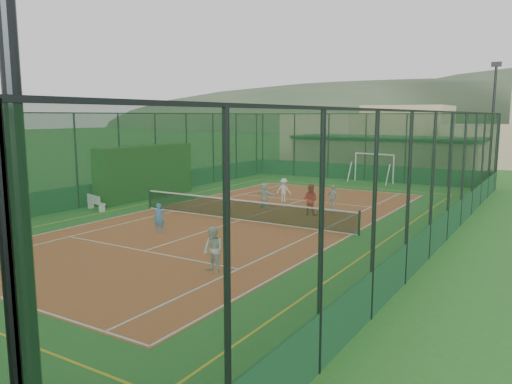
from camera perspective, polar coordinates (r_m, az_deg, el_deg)
ground at (r=23.50m, az=-1.71°, el=-3.22°), size 300.00×300.00×0.00m
court_slab at (r=23.50m, az=-1.71°, el=-3.21°), size 11.17×23.97×0.01m
tennis_net at (r=23.40m, az=-1.72°, el=-1.95°), size 11.67×0.12×1.06m
perimeter_fence at (r=23.11m, az=-1.74°, el=2.85°), size 18.12×34.12×5.00m
floodlight_se at (r=4.87m, az=-25.38°, el=-0.92°), size 0.60×0.26×8.25m
floodlight_ne at (r=36.03m, az=25.36°, el=6.72°), size 0.60×0.26×8.25m
clubhouse at (r=43.22m, az=14.57°, el=4.09°), size 15.20×7.20×3.15m
hedge_left at (r=30.25m, az=-12.46°, el=2.24°), size 1.07×7.11×3.11m
white_bench at (r=27.19m, az=-17.81°, el=-1.12°), size 1.53×0.79×0.83m
futsal_goal_far at (r=37.72m, az=13.32°, el=2.67°), size 3.32×1.48×2.07m
child_near_mid at (r=21.30m, az=-11.01°, el=-2.91°), size 0.54×0.50×1.24m
child_near_right at (r=15.67m, az=-4.92°, el=-6.60°), size 0.82×0.71×1.45m
child_far_left at (r=28.33m, az=3.19°, el=0.22°), size 0.91×0.58×1.34m
child_far_right at (r=26.24m, az=8.78°, el=-0.63°), size 0.79×0.47×1.27m
child_far_back at (r=26.49m, az=1.00°, el=-0.35°), size 1.30×0.62×1.35m
coach at (r=24.62m, az=6.22°, el=-0.87°), size 0.76×0.60×1.54m
tennis_balls at (r=24.42m, az=0.80°, el=-2.66°), size 6.74×1.69×0.07m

